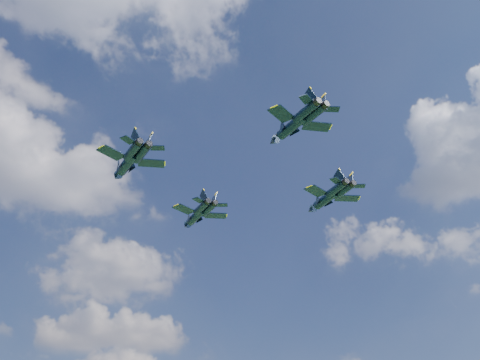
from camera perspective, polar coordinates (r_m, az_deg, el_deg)
The scene contains 4 objects.
jet_lead at distance 126.96m, azimuth -4.25°, elevation -3.48°, with size 12.12×15.64×3.73m.
jet_left at distance 102.33m, azimuth -10.70°, elevation 1.49°, with size 11.71×15.30×3.62m.
jet_right at distance 117.91m, azimuth 8.03°, elevation -1.85°, with size 12.10×15.57×3.72m.
jet_slot at distance 92.87m, azimuth 4.80°, elevation 5.03°, with size 11.10×14.64×3.46m.
Camera 1 is at (-38.62, -81.39, 3.66)m, focal length 45.00 mm.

